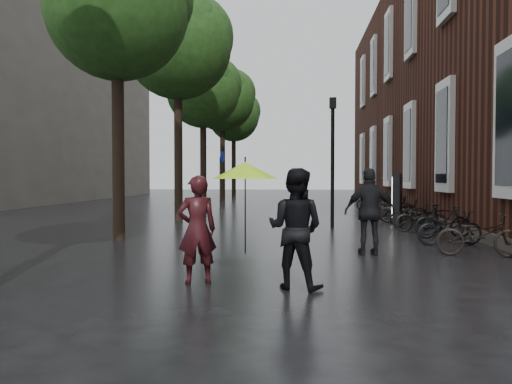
# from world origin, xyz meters

# --- Properties ---
(ground) EXTENTS (120.00, 120.00, 0.00)m
(ground) POSITION_xyz_m (0.00, 0.00, 0.00)
(ground) COLOR black
(brick_building) EXTENTS (10.20, 33.20, 12.00)m
(brick_building) POSITION_xyz_m (10.47, 19.46, 5.99)
(brick_building) COLOR #38160F
(brick_building) RESTS_ON ground
(street_trees) EXTENTS (4.33, 34.03, 8.91)m
(street_trees) POSITION_xyz_m (-3.99, 15.91, 6.34)
(street_trees) COLOR black
(street_trees) RESTS_ON ground
(person_burgundy) EXTENTS (0.73, 0.61, 1.72)m
(person_burgundy) POSITION_xyz_m (-0.92, 1.76, 0.86)
(person_burgundy) COLOR black
(person_burgundy) RESTS_ON ground
(person_black) EXTENTS (1.07, 0.95, 1.83)m
(person_black) POSITION_xyz_m (0.64, 1.51, 0.91)
(person_black) COLOR black
(person_black) RESTS_ON ground
(lime_umbrella) EXTENTS (1.01, 1.01, 1.50)m
(lime_umbrella) POSITION_xyz_m (-0.13, 1.61, 1.79)
(lime_umbrella) COLOR black
(lime_umbrella) RESTS_ON ground
(pedestrian_walking) EXTENTS (1.14, 0.54, 1.88)m
(pedestrian_walking) POSITION_xyz_m (2.25, 4.92, 0.94)
(pedestrian_walking) COLOR black
(pedestrian_walking) RESTS_ON ground
(parked_bicycles) EXTENTS (2.15, 15.82, 1.04)m
(parked_bicycles) POSITION_xyz_m (4.55, 12.61, 0.45)
(parked_bicycles) COLOR black
(parked_bicycles) RESTS_ON ground
(ad_lightbox) EXTENTS (0.28, 1.20, 1.81)m
(ad_lightbox) POSITION_xyz_m (4.40, 12.86, 0.91)
(ad_lightbox) COLOR black
(ad_lightbox) RESTS_ON ground
(lamp_post) EXTENTS (0.22, 0.22, 4.32)m
(lamp_post) POSITION_xyz_m (1.86, 10.74, 2.62)
(lamp_post) COLOR black
(lamp_post) RESTS_ON ground
(cycle_sign) EXTENTS (0.15, 0.53, 2.89)m
(cycle_sign) POSITION_xyz_m (-2.89, 17.37, 1.91)
(cycle_sign) COLOR #262628
(cycle_sign) RESTS_ON ground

